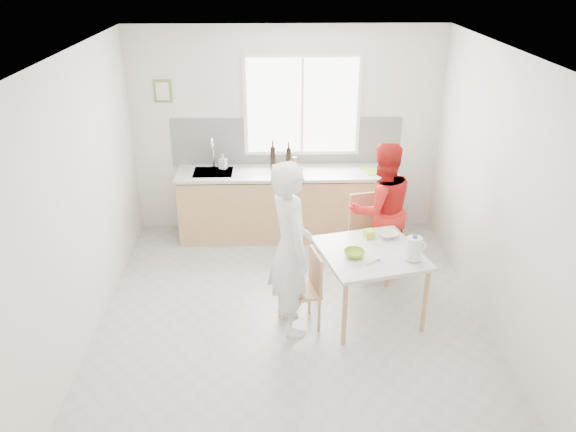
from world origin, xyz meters
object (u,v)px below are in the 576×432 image
wine_bottle_b (289,159)px  bowl_white (388,234)px  chair_far (369,231)px  dining_table (370,258)px  wine_bottle_a (273,158)px  person_red (381,210)px  milk_jug (414,248)px  chair_left (305,286)px  person_white (291,249)px  bowl_green (354,253)px

wine_bottle_b → bowl_white: bearing=-57.5°
bowl_white → chair_far: bearing=99.0°
dining_table → wine_bottle_a: size_ratio=3.67×
chair_far → person_red: bearing=-21.4°
dining_table → milk_jug: (0.38, -0.19, 0.21)m
person_red → wine_bottle_b: 1.48m
person_red → milk_jug: size_ratio=6.29×
person_red → chair_left: bearing=34.3°
bowl_white → milk_jug: size_ratio=0.84×
chair_far → wine_bottle_a: wine_bottle_a is taller
bowl_white → dining_table: bearing=-126.2°
dining_table → chair_left: bearing=-166.1°
chair_far → bowl_white: size_ratio=4.49×
dining_table → wine_bottle_b: 2.08m
dining_table → person_white: bearing=-166.1°
milk_jug → bowl_white: bearing=92.6°
chair_left → bowl_white: chair_left is taller
bowl_green → wine_bottle_b: bearing=106.6°
chair_left → person_red: bearing=124.3°
dining_table → chair_left: chair_left is taller
person_white → milk_jug: size_ratio=7.02×
bowl_green → wine_bottle_a: size_ratio=0.64×
chair_far → wine_bottle_b: size_ratio=3.20×
dining_table → person_white: size_ratio=0.65×
person_red → milk_jug: bearing=82.9°
dining_table → chair_far: 0.90m
dining_table → person_white: 0.87m
bowl_green → milk_jug: (0.56, -0.10, 0.11)m
dining_table → wine_bottle_b: size_ratio=3.91×
bowl_green → wine_bottle_b: size_ratio=0.69×
chair_left → person_red: size_ratio=0.51×
bowl_white → wine_bottle_b: bearing=122.5°
person_white → wine_bottle_a: (-0.16, 2.08, 0.18)m
dining_table → wine_bottle_b: (-0.77, 1.89, 0.40)m
chair_left → bowl_white: bearing=104.2°
milk_jug → bowl_green: bearing=156.2°
dining_table → bowl_green: bearing=-152.0°
dining_table → person_red: 0.91m
chair_far → person_white: bearing=-145.4°
chair_far → person_white: 1.49m
dining_table → person_red: (0.25, 0.87, 0.14)m
dining_table → chair_far: size_ratio=1.22×
person_white → bowl_green: 0.65m
chair_left → milk_jug: size_ratio=3.19×
chair_left → chair_far: size_ratio=0.85×
wine_bottle_a → wine_bottle_b: bearing=2.9°
chair_far → wine_bottle_b: (-0.92, 1.01, 0.54)m
bowl_white → wine_bottle_b: (-1.00, 1.58, 0.30)m
chair_far → milk_jug: milk_jug is taller
bowl_white → milk_jug: (0.15, -0.51, 0.11)m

